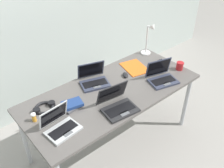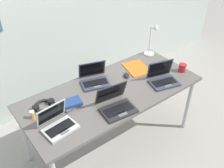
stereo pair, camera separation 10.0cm
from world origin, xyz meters
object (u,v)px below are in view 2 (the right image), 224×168
(pill_bottle, at_px, (33,115))
(headphones, at_px, (44,105))
(book_stack, at_px, (71,103))
(paper_folder_near_mouse, at_px, (137,68))
(laptop_far_corner, at_px, (116,105))
(cell_phone, at_px, (166,64))
(laptop_front_right, at_px, (58,124))
(coffee_mug, at_px, (182,68))
(desk_lamp, at_px, (152,40))
(laptop_near_mouse, at_px, (94,79))
(computer_mouse, at_px, (127,75))
(laptop_front_left, at_px, (163,78))

(pill_bottle, bearing_deg, headphones, 31.16)
(book_stack, height_order, paper_folder_near_mouse, book_stack)
(laptop_far_corner, distance_m, cell_phone, 0.96)
(laptop_front_right, height_order, coffee_mug, laptop_front_right)
(desk_lamp, distance_m, cell_phone, 0.32)
(laptop_front_right, height_order, laptop_far_corner, laptop_far_corner)
(desk_lamp, relative_size, paper_folder_near_mouse, 1.29)
(laptop_near_mouse, bearing_deg, cell_phone, -12.88)
(headphones, height_order, coffee_mug, coffee_mug)
(pill_bottle, distance_m, book_stack, 0.35)
(laptop_near_mouse, bearing_deg, laptop_front_right, -149.87)
(computer_mouse, relative_size, coffee_mug, 0.85)
(desk_lamp, xyz_separation_m, cell_phone, (-0.01, -0.25, -0.19))
(laptop_far_corner, height_order, pill_bottle, laptop_far_corner)
(laptop_front_left, distance_m, pill_bottle, 1.31)
(cell_phone, xyz_separation_m, paper_folder_near_mouse, (-0.33, 0.13, -0.00))
(laptop_front_left, relative_size, book_stack, 1.63)
(computer_mouse, distance_m, book_stack, 0.71)
(desk_lamp, distance_m, paper_folder_near_mouse, 0.40)
(laptop_near_mouse, height_order, laptop_front_left, laptop_front_left)
(laptop_front_right, xyz_separation_m, paper_folder_near_mouse, (1.12, 0.29, -0.04))
(paper_folder_near_mouse, distance_m, coffee_mug, 0.50)
(laptop_far_corner, relative_size, computer_mouse, 3.48)
(book_stack, distance_m, paper_folder_near_mouse, 0.90)
(laptop_far_corner, distance_m, computer_mouse, 0.53)
(laptop_near_mouse, bearing_deg, desk_lamp, 3.87)
(cell_phone, bearing_deg, laptop_near_mouse, 175.79)
(laptop_front_left, height_order, pill_bottle, laptop_front_left)
(book_stack, height_order, coffee_mug, coffee_mug)
(desk_lamp, bearing_deg, laptop_front_left, -121.99)
(laptop_far_corner, distance_m, paper_folder_near_mouse, 0.72)
(laptop_near_mouse, bearing_deg, coffee_mug, -24.40)
(book_stack, bearing_deg, headphones, 146.69)
(laptop_front_left, xyz_separation_m, coffee_mug, (0.32, 0.02, 0.00))
(laptop_near_mouse, distance_m, headphones, 0.58)
(laptop_far_corner, bearing_deg, laptop_front_right, 168.72)
(cell_phone, bearing_deg, coffee_mug, -72.84)
(laptop_far_corner, distance_m, book_stack, 0.41)
(computer_mouse, xyz_separation_m, book_stack, (-0.70, -0.06, 0.01))
(computer_mouse, distance_m, headphones, 0.91)
(coffee_mug, bearing_deg, paper_folder_near_mouse, 136.54)
(laptop_front_right, xyz_separation_m, headphones, (0.02, 0.31, -0.03))
(computer_mouse, bearing_deg, book_stack, -144.81)
(laptop_front_left, relative_size, headphones, 1.56)
(laptop_near_mouse, xyz_separation_m, coffee_mug, (0.88, -0.40, 0.00))
(desk_lamp, height_order, cell_phone, desk_lamp)
(laptop_far_corner, height_order, cell_phone, laptop_far_corner)
(desk_lamp, distance_m, coffee_mug, 0.48)
(cell_phone, bearing_deg, laptop_front_left, -133.86)
(desk_lamp, xyz_separation_m, paper_folder_near_mouse, (-0.34, -0.12, -0.19))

